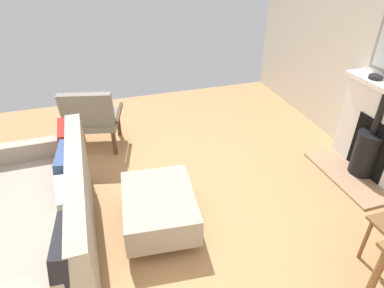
{
  "coord_description": "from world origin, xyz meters",
  "views": [
    {
      "loc": [
        0.06,
        2.51,
        2.33
      ],
      "look_at": [
        -0.64,
        0.22,
        0.82
      ],
      "focal_mm": 30.93,
      "sensor_mm": 36.0,
      "label": 1
    }
  ],
  "objects_px": {
    "sofa": "(45,217)",
    "armchair_accent": "(92,117)",
    "ottoman": "(159,207)",
    "fireplace": "(377,138)",
    "mantel_bowl_near": "(375,77)"
  },
  "relations": [
    {
      "from": "fireplace",
      "to": "ottoman",
      "type": "bearing_deg",
      "value": 2.37
    },
    {
      "from": "fireplace",
      "to": "ottoman",
      "type": "distance_m",
      "value": 2.47
    },
    {
      "from": "ottoman",
      "to": "mantel_bowl_near",
      "type": "bearing_deg",
      "value": -171.29
    },
    {
      "from": "mantel_bowl_near",
      "to": "sofa",
      "type": "height_order",
      "value": "mantel_bowl_near"
    },
    {
      "from": "mantel_bowl_near",
      "to": "ottoman",
      "type": "bearing_deg",
      "value": 8.71
    },
    {
      "from": "ottoman",
      "to": "armchair_accent",
      "type": "height_order",
      "value": "armchair_accent"
    },
    {
      "from": "sofa",
      "to": "armchair_accent",
      "type": "bearing_deg",
      "value": -106.71
    },
    {
      "from": "fireplace",
      "to": "armchair_accent",
      "type": "relative_size",
      "value": 1.4
    },
    {
      "from": "mantel_bowl_near",
      "to": "armchair_accent",
      "type": "bearing_deg",
      "value": -21.37
    },
    {
      "from": "fireplace",
      "to": "ottoman",
      "type": "xyz_separation_m",
      "value": [
        2.46,
        0.1,
        -0.24
      ]
    },
    {
      "from": "fireplace",
      "to": "armchair_accent",
      "type": "height_order",
      "value": "fireplace"
    },
    {
      "from": "ottoman",
      "to": "armchair_accent",
      "type": "relative_size",
      "value": 1.04
    },
    {
      "from": "fireplace",
      "to": "mantel_bowl_near",
      "type": "relative_size",
      "value": 8.37
    },
    {
      "from": "ottoman",
      "to": "sofa",
      "type": "bearing_deg",
      "value": -0.89
    },
    {
      "from": "fireplace",
      "to": "mantel_bowl_near",
      "type": "height_order",
      "value": "mantel_bowl_near"
    }
  ]
}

